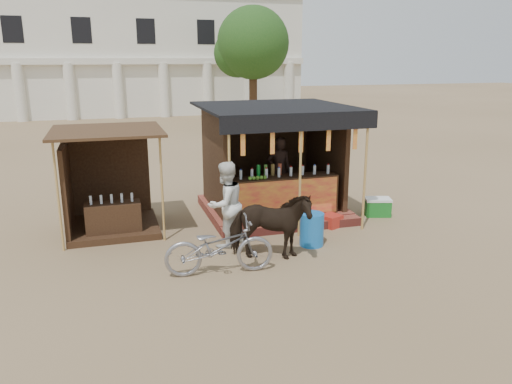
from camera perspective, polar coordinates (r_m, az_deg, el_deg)
The scene contains 11 objects.
ground at distance 9.73m, azimuth 2.77°, elevation -8.64°, with size 120.00×120.00×0.00m, color #846B4C.
main_stall at distance 12.74m, azimuth 2.07°, elevation 2.00°, with size 3.60×3.61×2.78m.
secondary_stall at distance 12.01m, azimuth -16.98°, elevation -0.35°, with size 2.40×2.40×2.38m.
cow at distance 9.88m, azimuth 1.58°, elevation -3.91°, with size 0.75×1.65×1.39m, color black.
motorbike at distance 9.30m, azimuth -4.23°, elevation -6.26°, with size 0.70×2.02×1.06m, color gray.
bystander at distance 10.55m, azimuth -3.50°, elevation -1.42°, with size 0.89×0.69×1.83m, color silver.
blue_barrel at distance 10.78m, azimuth 6.39°, elevation -4.26°, with size 0.51×0.51×0.71m, color blue.
red_crate at distance 12.07m, azimuth 8.61°, elevation -3.27°, with size 0.41×0.41×0.29m, color #A7261B.
cooler at distance 13.11m, azimuth 13.72°, elevation -1.65°, with size 0.74×0.61×0.46m.
background_building at distance 38.33m, azimuth -15.86°, elevation 14.63°, with size 26.00×7.45×8.18m.
tree at distance 31.78m, azimuth -0.75°, elevation 16.38°, with size 4.50×4.40×7.00m.
Camera 1 is at (-3.03, -8.38, 3.91)m, focal length 35.00 mm.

